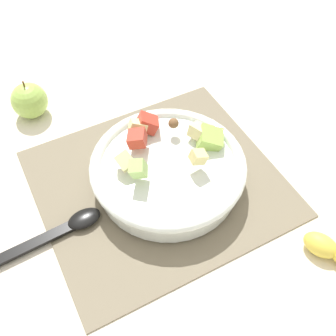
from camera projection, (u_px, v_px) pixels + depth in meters
name	position (u px, v px, depth m)	size (l,w,h in m)	color
ground_plane	(158.00, 183.00, 0.73)	(2.40, 2.40, 0.00)	silver
placemat	(158.00, 182.00, 0.73)	(0.41, 0.38, 0.01)	#756B56
salad_bowl	(168.00, 169.00, 0.70)	(0.27, 0.27, 0.10)	white
serving_spoon	(63.00, 229.00, 0.66)	(0.20, 0.04, 0.01)	black
whole_apple	(29.00, 101.00, 0.82)	(0.07, 0.07, 0.08)	#9EC656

